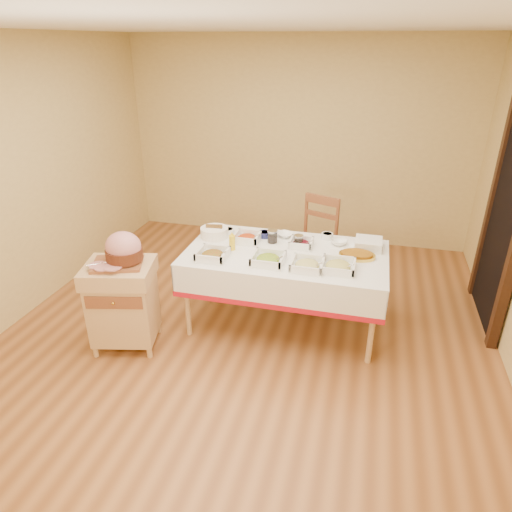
{
  "coord_description": "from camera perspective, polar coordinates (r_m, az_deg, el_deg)",
  "views": [
    {
      "loc": [
        0.98,
        -3.42,
        2.51
      ],
      "look_at": [
        0.04,
        0.2,
        0.73
      ],
      "focal_mm": 32.0,
      "sensor_mm": 36.0,
      "label": 1
    }
  ],
  "objects": [
    {
      "name": "room_shell",
      "position": [
        3.76,
        -1.41,
        6.62
      ],
      "size": [
        5.0,
        5.0,
        5.0
      ],
      "color": "#9C5E30",
      "rests_on": "ground"
    },
    {
      "name": "doorway",
      "position": [
        4.7,
        28.97,
        4.87
      ],
      "size": [
        0.09,
        1.1,
        2.2
      ],
      "color": "black",
      "rests_on": "ground"
    },
    {
      "name": "dining_table",
      "position": [
        4.23,
        3.71,
        -1.47
      ],
      "size": [
        1.82,
        1.02,
        0.76
      ],
      "color": "tan",
      "rests_on": "ground"
    },
    {
      "name": "butcher_cart",
      "position": [
        4.15,
        -16.3,
        -5.36
      ],
      "size": [
        0.66,
        0.59,
        0.8
      ],
      "color": "tan",
      "rests_on": "ground"
    },
    {
      "name": "dining_chair",
      "position": [
        5.04,
        7.23,
        1.84
      ],
      "size": [
        0.57,
        0.55,
        0.99
      ],
      "color": "brown",
      "rests_on": "ground"
    },
    {
      "name": "ham_on_board",
      "position": [
        3.95,
        -16.33,
        0.63
      ],
      "size": [
        0.43,
        0.41,
        0.28
      ],
      "color": "brown",
      "rests_on": "butcher_cart"
    },
    {
      "name": "serving_dish_a",
      "position": [
        4.04,
        -5.45,
        0.2
      ],
      "size": [
        0.26,
        0.26,
        0.11
      ],
      "color": "white",
      "rests_on": "dining_table"
    },
    {
      "name": "serving_dish_b",
      "position": [
        3.94,
        1.52,
        -0.37
      ],
      "size": [
        0.27,
        0.27,
        0.11
      ],
      "color": "white",
      "rests_on": "dining_table"
    },
    {
      "name": "serving_dish_c",
      "position": [
        3.87,
        6.43,
        -1.08
      ],
      "size": [
        0.27,
        0.27,
        0.11
      ],
      "color": "white",
      "rests_on": "dining_table"
    },
    {
      "name": "serving_dish_d",
      "position": [
        3.89,
        10.23,
        -1.21
      ],
      "size": [
        0.28,
        0.28,
        0.11
      ],
      "color": "white",
      "rests_on": "dining_table"
    },
    {
      "name": "serving_dish_e",
      "position": [
        4.37,
        -1.13,
        2.32
      ],
      "size": [
        0.25,
        0.24,
        0.12
      ],
      "color": "white",
      "rests_on": "dining_table"
    },
    {
      "name": "serving_dish_f",
      "position": [
        4.28,
        5.66,
        1.62
      ],
      "size": [
        0.22,
        0.21,
        0.1
      ],
      "color": "white",
      "rests_on": "dining_table"
    },
    {
      "name": "small_bowl_left",
      "position": [
        4.54,
        -3.5,
        3.14
      ],
      "size": [
        0.12,
        0.12,
        0.06
      ],
      "color": "white",
      "rests_on": "dining_table"
    },
    {
      "name": "small_bowl_mid",
      "position": [
        4.47,
        1.13,
        2.76
      ],
      "size": [
        0.12,
        0.12,
        0.05
      ],
      "color": "navy",
      "rests_on": "dining_table"
    },
    {
      "name": "small_bowl_right",
      "position": [
        4.47,
        8.9,
        2.51
      ],
      "size": [
        0.11,
        0.11,
        0.06
      ],
      "color": "white",
      "rests_on": "dining_table"
    },
    {
      "name": "bowl_white_imported",
      "position": [
        4.49,
        3.66,
        2.67
      ],
      "size": [
        0.2,
        0.2,
        0.04
      ],
      "primitive_type": "imported",
      "rotation": [
        0.0,
        0.0,
        -0.39
      ],
      "color": "white",
      "rests_on": "dining_table"
    },
    {
      "name": "bowl_small_imported",
      "position": [
        4.37,
        10.33,
        1.72
      ],
      "size": [
        0.2,
        0.2,
        0.05
      ],
      "primitive_type": "imported",
      "rotation": [
        0.0,
        0.0,
        -0.39
      ],
      "color": "white",
      "rests_on": "dining_table"
    },
    {
      "name": "preserve_jar_left",
      "position": [
        4.33,
        2.07,
        2.4
      ],
      "size": [
        0.1,
        0.1,
        0.13
      ],
      "color": "silver",
      "rests_on": "dining_table"
    },
    {
      "name": "preserve_jar_right",
      "position": [
        4.27,
        5.34,
        1.83
      ],
      "size": [
        0.09,
        0.09,
        0.11
      ],
      "color": "silver",
      "rests_on": "dining_table"
    },
    {
      "name": "mustard_bottle",
      "position": [
        4.17,
        -3.01,
        1.78
      ],
      "size": [
        0.06,
        0.06,
        0.18
      ],
      "color": "yellow",
      "rests_on": "dining_table"
    },
    {
      "name": "bread_basket",
      "position": [
        4.47,
        -5.23,
        2.98
      ],
      "size": [
        0.27,
        0.27,
        0.12
      ],
      "color": "white",
      "rests_on": "dining_table"
    },
    {
      "name": "plate_stack",
      "position": [
        4.34,
        13.88,
        1.49
      ],
      "size": [
        0.24,
        0.24,
        0.09
      ],
      "color": "white",
      "rests_on": "dining_table"
    },
    {
      "name": "brass_platter",
      "position": [
        4.15,
        12.52,
        0.13
      ],
      "size": [
        0.32,
        0.23,
        0.04
      ],
      "color": "gold",
      "rests_on": "dining_table"
    }
  ]
}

